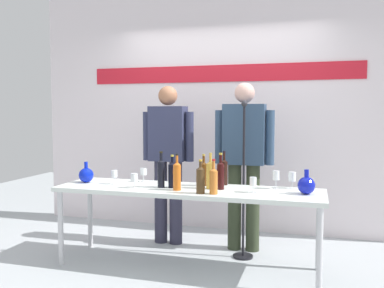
% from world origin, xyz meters
% --- Properties ---
extents(ground_plane, '(10.00, 10.00, 0.00)m').
position_xyz_m(ground_plane, '(0.00, 0.00, 0.00)').
color(ground_plane, '#AEB4B8').
extents(back_wall, '(4.73, 0.11, 3.00)m').
position_xyz_m(back_wall, '(0.00, 1.40, 1.50)').
color(back_wall, white).
rests_on(back_wall, ground).
extents(display_table, '(2.46, 0.64, 0.75)m').
position_xyz_m(display_table, '(0.00, 0.00, 0.69)').
color(display_table, silver).
rests_on(display_table, ground).
extents(decanter_blue_left, '(0.15, 0.15, 0.21)m').
position_xyz_m(decanter_blue_left, '(-1.06, 0.01, 0.82)').
color(decanter_blue_left, '#0A1FBA').
rests_on(decanter_blue_left, display_table).
extents(decanter_blue_right, '(0.15, 0.15, 0.21)m').
position_xyz_m(decanter_blue_right, '(1.06, 0.01, 0.82)').
color(decanter_blue_right, '#111BAF').
rests_on(decanter_blue_right, display_table).
extents(presenter_left, '(0.58, 0.22, 1.73)m').
position_xyz_m(presenter_left, '(-0.42, 0.65, 0.99)').
color(presenter_left, '#2D2C40').
rests_on(presenter_left, ground).
extents(presenter_right, '(0.62, 0.22, 1.75)m').
position_xyz_m(presenter_right, '(0.42, 0.65, 1.01)').
color(presenter_right, '#2E3724').
rests_on(presenter_right, ground).
extents(wine_bottle_0, '(0.07, 0.07, 0.30)m').
position_xyz_m(wine_bottle_0, '(0.18, -0.21, 0.87)').
color(wine_bottle_0, '#442F18').
rests_on(wine_bottle_0, display_table).
extents(wine_bottle_1, '(0.07, 0.07, 0.30)m').
position_xyz_m(wine_bottle_1, '(0.11, 0.16, 0.87)').
color(wine_bottle_1, '#562F0E').
rests_on(wine_bottle_1, display_table).
extents(wine_bottle_2, '(0.07, 0.07, 0.33)m').
position_xyz_m(wine_bottle_2, '(0.31, 0.03, 0.89)').
color(wine_bottle_2, black).
rests_on(wine_bottle_2, display_table).
extents(wine_bottle_3, '(0.07, 0.07, 0.33)m').
position_xyz_m(wine_bottle_3, '(-0.06, -0.12, 0.88)').
color(wine_bottle_3, '#D1621B').
rests_on(wine_bottle_3, display_table).
extents(wine_bottle_4, '(0.07, 0.07, 0.30)m').
position_xyz_m(wine_bottle_4, '(0.30, -0.20, 0.87)').
color(wine_bottle_4, orange).
rests_on(wine_bottle_4, display_table).
extents(wine_bottle_5, '(0.07, 0.07, 0.34)m').
position_xyz_m(wine_bottle_5, '(-0.24, -0.04, 0.89)').
color(wine_bottle_5, black).
rests_on(wine_bottle_5, display_table).
extents(wine_bottle_6, '(0.07, 0.07, 0.31)m').
position_xyz_m(wine_bottle_6, '(-0.14, -0.02, 0.88)').
color(wine_bottle_6, black).
rests_on(wine_bottle_6, display_table).
extents(wine_bottle_7, '(0.07, 0.07, 0.33)m').
position_xyz_m(wine_bottle_7, '(0.29, 0.27, 0.88)').
color(wine_bottle_7, black).
rests_on(wine_bottle_7, display_table).
extents(wine_bottle_8, '(0.07, 0.07, 0.33)m').
position_xyz_m(wine_bottle_8, '(0.21, 0.04, 0.88)').
color(wine_bottle_8, gold).
rests_on(wine_bottle_8, display_table).
extents(wine_glass_left_0, '(0.06, 0.06, 0.14)m').
position_xyz_m(wine_glass_left_0, '(-0.47, -0.13, 0.84)').
color(wine_glass_left_0, white).
rests_on(wine_glass_left_0, display_table).
extents(wine_glass_left_1, '(0.06, 0.06, 0.14)m').
position_xyz_m(wine_glass_left_1, '(-0.53, 0.21, 0.85)').
color(wine_glass_left_1, white).
rests_on(wine_glass_left_1, display_table).
extents(wine_glass_left_2, '(0.06, 0.06, 0.14)m').
position_xyz_m(wine_glass_left_2, '(-0.74, 0.01, 0.84)').
color(wine_glass_left_2, white).
rests_on(wine_glass_left_2, display_table).
extents(wine_glass_right_0, '(0.06, 0.06, 0.17)m').
position_xyz_m(wine_glass_right_0, '(0.79, 0.19, 0.87)').
color(wine_glass_right_0, white).
rests_on(wine_glass_right_0, display_table).
extents(wine_glass_right_1, '(0.07, 0.07, 0.15)m').
position_xyz_m(wine_glass_right_1, '(0.93, 0.26, 0.85)').
color(wine_glass_right_1, white).
rests_on(wine_glass_right_1, display_table).
extents(wine_glass_right_2, '(0.06, 0.06, 0.14)m').
position_xyz_m(wine_glass_right_2, '(0.61, -0.04, 0.84)').
color(wine_glass_right_2, white).
rests_on(wine_glass_right_2, display_table).
extents(microphone_stand, '(0.20, 0.20, 1.56)m').
position_xyz_m(microphone_stand, '(0.45, 0.41, 0.52)').
color(microphone_stand, black).
rests_on(microphone_stand, ground).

